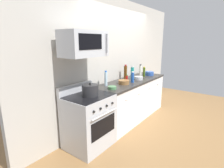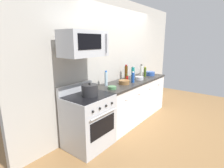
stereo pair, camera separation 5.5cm
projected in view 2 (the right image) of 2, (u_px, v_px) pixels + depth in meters
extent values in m
plane|color=olive|center=(132.00, 117.00, 4.26)|extent=(6.30, 6.30, 0.00)
cube|color=#B7B2A8|center=(119.00, 60.00, 4.18)|extent=(5.25, 0.10, 2.70)
cube|color=white|center=(133.00, 100.00, 4.16)|extent=(2.13, 0.62, 0.88)
cube|color=#2D2B28|center=(133.00, 81.00, 4.05)|extent=(2.16, 0.65, 0.04)
cube|color=black|center=(143.00, 118.00, 4.08)|extent=(2.13, 0.02, 0.10)
cylinder|color=silver|center=(127.00, 99.00, 3.32)|extent=(0.10, 0.02, 0.02)
cylinder|color=silver|center=(140.00, 93.00, 3.71)|extent=(0.10, 0.02, 0.02)
cylinder|color=silver|center=(151.00, 88.00, 4.09)|extent=(0.10, 0.02, 0.02)
cylinder|color=silver|center=(159.00, 84.00, 4.47)|extent=(0.10, 0.02, 0.02)
cube|color=#B7BABF|center=(89.00, 121.00, 3.03)|extent=(0.76, 0.64, 0.91)
cube|color=black|center=(103.00, 127.00, 2.84)|extent=(0.58, 0.01, 0.30)
cylinder|color=#B7BABF|center=(104.00, 114.00, 2.77)|extent=(0.61, 0.02, 0.02)
cube|color=#B7BABF|center=(76.00, 88.00, 3.08)|extent=(0.76, 0.06, 0.16)
cube|color=black|center=(88.00, 95.00, 2.92)|extent=(0.73, 0.61, 0.01)
cylinder|color=black|center=(93.00, 112.00, 2.58)|extent=(0.04, 0.02, 0.04)
cylinder|color=black|center=(100.00, 109.00, 2.70)|extent=(0.04, 0.02, 0.04)
cylinder|color=black|center=(106.00, 106.00, 2.81)|extent=(0.04, 0.02, 0.04)
cylinder|color=black|center=(112.00, 103.00, 2.93)|extent=(0.04, 0.02, 0.04)
cube|color=#B7BABF|center=(84.00, 44.00, 2.75)|extent=(0.74, 0.40, 0.40)
cube|color=black|center=(90.00, 42.00, 2.58)|extent=(0.48, 0.01, 0.22)
cube|color=#B7BABF|center=(107.00, 44.00, 2.85)|extent=(0.02, 0.04, 0.30)
cylinder|color=#1E4CA5|center=(133.00, 78.00, 3.80)|extent=(0.07, 0.07, 0.21)
cylinder|color=silver|center=(133.00, 72.00, 3.77)|extent=(0.04, 0.04, 0.02)
cylinder|color=#B21914|center=(127.00, 79.00, 3.82)|extent=(0.05, 0.05, 0.15)
cylinder|color=#19721E|center=(127.00, 75.00, 3.80)|extent=(0.03, 0.03, 0.01)
cylinder|color=#385114|center=(145.00, 72.00, 4.42)|extent=(0.06, 0.06, 0.22)
cylinder|color=#B29919|center=(145.00, 67.00, 4.39)|extent=(0.04, 0.04, 0.02)
cylinder|color=#59330F|center=(126.00, 72.00, 4.15)|extent=(0.07, 0.07, 0.30)
cylinder|color=maroon|center=(126.00, 65.00, 4.11)|extent=(0.05, 0.05, 0.03)
cylinder|color=silver|center=(106.00, 79.00, 3.51)|extent=(0.06, 0.06, 0.28)
cylinder|color=blue|center=(106.00, 71.00, 3.47)|extent=(0.04, 0.04, 0.03)
cylinder|color=silver|center=(141.00, 70.00, 4.58)|extent=(0.07, 0.07, 0.26)
cylinder|color=black|center=(142.00, 65.00, 4.55)|extent=(0.05, 0.05, 0.03)
cylinder|color=#197F7A|center=(133.00, 73.00, 4.08)|extent=(0.07, 0.07, 0.29)
cylinder|color=beige|center=(133.00, 67.00, 4.04)|extent=(0.05, 0.05, 0.03)
cylinder|color=#2D519E|center=(150.00, 74.00, 4.57)|extent=(0.22, 0.22, 0.10)
torus|color=#2D519E|center=(150.00, 72.00, 4.56)|extent=(0.22, 0.22, 0.01)
cylinder|color=#2D519E|center=(150.00, 75.00, 4.58)|extent=(0.12, 0.12, 0.01)
cylinder|color=#477A4C|center=(112.00, 88.00, 3.29)|extent=(0.16, 0.16, 0.05)
torus|color=#477A4C|center=(112.00, 87.00, 3.28)|extent=(0.16, 0.16, 0.01)
cylinder|color=#477A4C|center=(112.00, 89.00, 3.30)|extent=(0.09, 0.09, 0.01)
cylinder|color=#B2B5BA|center=(139.00, 78.00, 4.07)|extent=(0.19, 0.19, 0.07)
torus|color=#B2B5BA|center=(139.00, 77.00, 4.06)|extent=(0.19, 0.19, 0.01)
cylinder|color=#B2B5BA|center=(139.00, 80.00, 4.08)|extent=(0.11, 0.11, 0.01)
cylinder|color=brown|center=(124.00, 82.00, 3.66)|extent=(0.23, 0.23, 0.08)
torus|color=brown|center=(124.00, 81.00, 3.66)|extent=(0.23, 0.23, 0.01)
cylinder|color=brown|center=(124.00, 84.00, 3.67)|extent=(0.12, 0.12, 0.01)
cylinder|color=#262628|center=(90.00, 90.00, 2.87)|extent=(0.27, 0.27, 0.19)
sphere|color=black|center=(90.00, 84.00, 2.84)|extent=(0.04, 0.04, 0.04)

